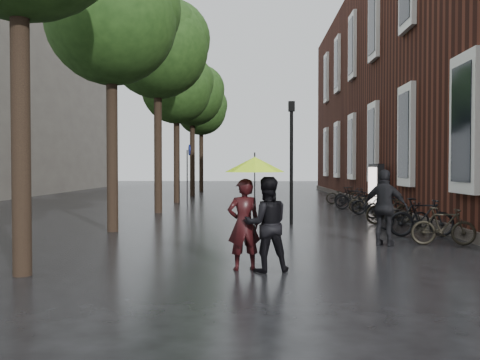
{
  "coord_description": "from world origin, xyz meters",
  "views": [
    {
      "loc": [
        0.02,
        -7.65,
        1.89
      ],
      "look_at": [
        -0.36,
        6.23,
        1.53
      ],
      "focal_mm": 38.0,
      "sensor_mm": 36.0,
      "label": 1
    }
  ],
  "objects_px": {
    "person_burgundy": "(244,224)",
    "lamp_post": "(291,150)",
    "ad_lightbox": "(376,188)",
    "person_black": "(267,224)",
    "parked_bicycles": "(375,205)",
    "pedestrian_walking": "(385,207)"
  },
  "relations": [
    {
      "from": "person_black",
      "to": "lamp_post",
      "type": "distance_m",
      "value": 7.83
    },
    {
      "from": "lamp_post",
      "to": "parked_bicycles",
      "type": "bearing_deg",
      "value": 36.05
    },
    {
      "from": "person_burgundy",
      "to": "lamp_post",
      "type": "xyz_separation_m",
      "value": [
        1.42,
        7.48,
        1.61
      ]
    },
    {
      "from": "person_burgundy",
      "to": "ad_lightbox",
      "type": "relative_size",
      "value": 0.83
    },
    {
      "from": "person_burgundy",
      "to": "lamp_post",
      "type": "bearing_deg",
      "value": -115.21
    },
    {
      "from": "person_black",
      "to": "parked_bicycles",
      "type": "relative_size",
      "value": 0.12
    },
    {
      "from": "ad_lightbox",
      "to": "lamp_post",
      "type": "distance_m",
      "value": 5.95
    },
    {
      "from": "person_black",
      "to": "pedestrian_walking",
      "type": "distance_m",
      "value": 4.26
    },
    {
      "from": "ad_lightbox",
      "to": "lamp_post",
      "type": "relative_size",
      "value": 0.5
    },
    {
      "from": "parked_bicycles",
      "to": "ad_lightbox",
      "type": "xyz_separation_m",
      "value": [
        0.47,
        1.92,
        0.54
      ]
    },
    {
      "from": "person_burgundy",
      "to": "pedestrian_walking",
      "type": "relative_size",
      "value": 0.92
    },
    {
      "from": "lamp_post",
      "to": "person_black",
      "type": "bearing_deg",
      "value": -97.53
    },
    {
      "from": "person_black",
      "to": "pedestrian_walking",
      "type": "bearing_deg",
      "value": -142.4
    },
    {
      "from": "person_burgundy",
      "to": "parked_bicycles",
      "type": "xyz_separation_m",
      "value": [
        4.75,
        9.9,
        -0.37
      ]
    },
    {
      "from": "person_black",
      "to": "ad_lightbox",
      "type": "xyz_separation_m",
      "value": [
        4.81,
        11.94,
        0.15
      ]
    },
    {
      "from": "pedestrian_walking",
      "to": "parked_bicycles",
      "type": "bearing_deg",
      "value": -70.8
    },
    {
      "from": "parked_bicycles",
      "to": "lamp_post",
      "type": "height_order",
      "value": "lamp_post"
    },
    {
      "from": "parked_bicycles",
      "to": "person_burgundy",
      "type": "bearing_deg",
      "value": -115.62
    },
    {
      "from": "ad_lightbox",
      "to": "lamp_post",
      "type": "xyz_separation_m",
      "value": [
        -3.8,
        -4.34,
        1.44
      ]
    },
    {
      "from": "pedestrian_walking",
      "to": "parked_bicycles",
      "type": "height_order",
      "value": "pedestrian_walking"
    },
    {
      "from": "parked_bicycles",
      "to": "lamp_post",
      "type": "bearing_deg",
      "value": -143.95
    },
    {
      "from": "parked_bicycles",
      "to": "ad_lightbox",
      "type": "height_order",
      "value": "ad_lightbox"
    }
  ]
}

